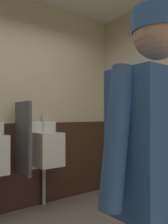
% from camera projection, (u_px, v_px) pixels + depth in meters
% --- Properties ---
extents(wainscot_band_back, '(3.61, 0.03, 1.13)m').
position_uv_depth(wainscot_band_back, '(0.00, 169.00, 2.99)').
color(wainscot_band_back, '#382319').
rests_on(wainscot_band_back, ground_plane).
extents(urinal_middle, '(0.40, 0.34, 1.24)m').
position_uv_depth(urinal_middle, '(47.00, 149.00, 3.24)').
color(urinal_middle, white).
rests_on(urinal_middle, ground_plane).
extents(privacy_divider_panel, '(0.04, 0.40, 0.90)m').
position_uv_depth(privacy_divider_panel, '(23.00, 138.00, 2.96)').
color(privacy_divider_panel, '#4C4C51').
extents(person, '(0.66, 0.60, 1.71)m').
position_uv_depth(person, '(160.00, 165.00, 1.07)').
color(person, '#2D3342').
rests_on(person, ground_plane).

